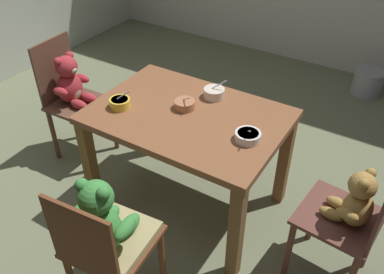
# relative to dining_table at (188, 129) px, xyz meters

# --- Properties ---
(ground_plane) EXTENTS (5.20, 5.20, 0.04)m
(ground_plane) POSITION_rel_dining_table_xyz_m (0.00, 0.00, -0.64)
(ground_plane) COLOR #6B7153
(dining_table) EXTENTS (1.14, 0.80, 0.73)m
(dining_table) POSITION_rel_dining_table_xyz_m (0.00, 0.00, 0.00)
(dining_table) COLOR brown
(dining_table) RESTS_ON ground_plane
(teddy_chair_near_left) EXTENTS (0.40, 0.40, 0.92)m
(teddy_chair_near_left) POSITION_rel_dining_table_xyz_m (-1.02, 0.04, -0.05)
(teddy_chair_near_left) COLOR brown
(teddy_chair_near_left) RESTS_ON ground_plane
(teddy_chair_near_right) EXTENTS (0.44, 0.43, 0.85)m
(teddy_chair_near_right) POSITION_rel_dining_table_xyz_m (1.03, -0.06, -0.08)
(teddy_chair_near_right) COLOR brown
(teddy_chair_near_right) RESTS_ON ground_plane
(teddy_chair_near_front) EXTENTS (0.42, 0.43, 0.90)m
(teddy_chair_near_front) POSITION_rel_dining_table_xyz_m (0.07, -0.84, -0.03)
(teddy_chair_near_front) COLOR brown
(teddy_chair_near_front) RESTS_ON ground_plane
(porridge_bowl_white_near_right) EXTENTS (0.14, 0.14, 0.12)m
(porridge_bowl_white_near_right) POSITION_rel_dining_table_xyz_m (0.41, -0.05, 0.14)
(porridge_bowl_white_near_right) COLOR silver
(porridge_bowl_white_near_right) RESTS_ON dining_table
(porridge_bowl_cream_far_center) EXTENTS (0.13, 0.13, 0.13)m
(porridge_bowl_cream_far_center) POSITION_rel_dining_table_xyz_m (0.04, 0.24, 0.15)
(porridge_bowl_cream_far_center) COLOR beige
(porridge_bowl_cream_far_center) RESTS_ON dining_table
(porridge_bowl_terracotta_center) EXTENTS (0.13, 0.13, 0.11)m
(porridge_bowl_terracotta_center) POSITION_rel_dining_table_xyz_m (-0.05, 0.04, 0.14)
(porridge_bowl_terracotta_center) COLOR #B0704B
(porridge_bowl_terracotta_center) RESTS_ON dining_table
(porridge_bowl_yellow_near_left) EXTENTS (0.13, 0.13, 0.12)m
(porridge_bowl_yellow_near_left) POSITION_rel_dining_table_xyz_m (-0.38, -0.15, 0.15)
(porridge_bowl_yellow_near_left) COLOR yellow
(porridge_bowl_yellow_near_left) RESTS_ON dining_table
(metal_pail) EXTENTS (0.28, 0.28, 0.25)m
(metal_pail) POSITION_rel_dining_table_xyz_m (0.71, 2.15, -0.49)
(metal_pail) COLOR #93969B
(metal_pail) RESTS_ON ground_plane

